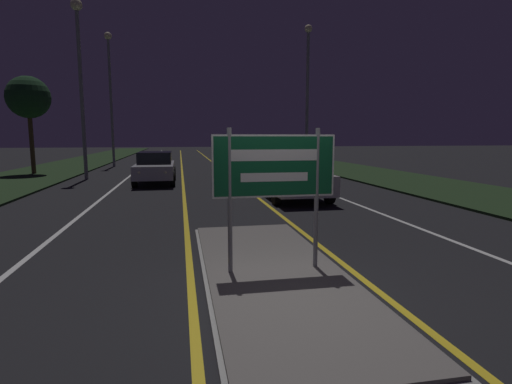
% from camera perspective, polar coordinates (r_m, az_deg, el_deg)
% --- Properties ---
extents(ground_plane, '(160.00, 160.00, 0.00)m').
position_cam_1_polar(ground_plane, '(5.81, 4.34, -14.25)').
color(ground_plane, black).
extents(median_island, '(2.24, 6.36, 0.10)m').
position_cam_1_polar(median_island, '(6.50, 2.53, -11.40)').
color(median_island, '#999993').
rests_on(median_island, ground_plane).
extents(verge_left, '(5.00, 100.00, 0.08)m').
position_cam_1_polar(verge_left, '(26.54, -28.49, 2.33)').
color(verge_left, '#1E3319').
rests_on(verge_left, ground_plane).
extents(verge_right, '(5.00, 100.00, 0.08)m').
position_cam_1_polar(verge_right, '(27.54, 12.63, 3.27)').
color(verge_right, '#1E3319').
rests_on(verge_right, ground_plane).
extents(centre_line_yellow_left, '(0.12, 70.00, 0.01)m').
position_cam_1_polar(centre_line_yellow_left, '(30.27, -10.58, 3.66)').
color(centre_line_yellow_left, gold).
rests_on(centre_line_yellow_left, ground_plane).
extents(centre_line_yellow_right, '(0.12, 70.00, 0.01)m').
position_cam_1_polar(centre_line_yellow_right, '(30.40, -5.62, 3.78)').
color(centre_line_yellow_right, gold).
rests_on(centre_line_yellow_right, ground_plane).
extents(lane_line_white_left, '(0.12, 70.00, 0.01)m').
position_cam_1_polar(lane_line_white_left, '(30.40, -16.04, 3.51)').
color(lane_line_white_left, silver).
rests_on(lane_line_white_left, ground_plane).
extents(lane_line_white_right, '(0.12, 70.00, 0.01)m').
position_cam_1_polar(lane_line_white_right, '(30.79, -0.25, 3.87)').
color(lane_line_white_right, silver).
rests_on(lane_line_white_right, ground_plane).
extents(edge_line_white_left, '(0.10, 70.00, 0.01)m').
position_cam_1_polar(edge_line_white_left, '(30.82, -21.61, 3.31)').
color(edge_line_white_left, silver).
rests_on(edge_line_white_left, ground_plane).
extents(edge_line_white_right, '(0.10, 70.00, 0.01)m').
position_cam_1_polar(edge_line_white_right, '(31.48, 5.14, 3.92)').
color(edge_line_white_right, silver).
rests_on(edge_line_white_right, ground_plane).
extents(highway_sign, '(1.92, 0.07, 2.22)m').
position_cam_1_polar(highway_sign, '(6.16, 2.63, 2.83)').
color(highway_sign, gray).
rests_on(highway_sign, median_island).
extents(streetlight_left_near, '(0.56, 0.56, 8.81)m').
position_cam_1_polar(streetlight_left_near, '(22.50, -23.89, 16.73)').
color(streetlight_left_near, gray).
rests_on(streetlight_left_near, ground_plane).
extents(streetlight_left_far, '(0.52, 0.52, 9.49)m').
position_cam_1_polar(streetlight_left_far, '(31.45, -20.12, 14.54)').
color(streetlight_left_far, gray).
rests_on(streetlight_left_far, ground_plane).
extents(streetlight_right_near, '(0.46, 0.46, 8.68)m').
position_cam_1_polar(streetlight_right_near, '(24.84, 7.36, 15.00)').
color(streetlight_right_near, gray).
rests_on(streetlight_right_near, ground_plane).
extents(car_receding_0, '(2.02, 4.13, 1.49)m').
position_cam_1_polar(car_receding_0, '(14.10, 5.33, 2.13)').
color(car_receding_0, silver).
rests_on(car_receding_0, ground_plane).
extents(car_receding_1, '(1.85, 4.62, 1.46)m').
position_cam_1_polar(car_receding_1, '(22.50, -0.66, 4.29)').
color(car_receding_1, silver).
rests_on(car_receding_1, ground_plane).
extents(car_approaching_0, '(1.84, 4.39, 1.48)m').
position_cam_1_polar(car_approaching_0, '(19.36, -14.20, 3.51)').
color(car_approaching_0, '#B7B7BC').
rests_on(car_approaching_0, ground_plane).
extents(roadside_palm_left, '(2.34, 2.34, 5.47)m').
position_cam_1_polar(roadside_palm_left, '(26.31, -29.76, 11.59)').
color(roadside_palm_left, '#4C3823').
rests_on(roadside_palm_left, verge_left).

